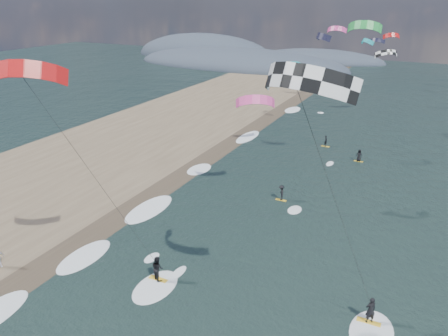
% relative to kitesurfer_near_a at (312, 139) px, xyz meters
% --- Properties ---
extents(sand_strip, '(26.00, 240.00, 0.00)m').
position_rel_kitesurfer_near_a_xyz_m(sand_strip, '(-31.77, 6.72, -13.12)').
color(sand_strip, brown).
rests_on(sand_strip, ground).
extents(wet_sand_strip, '(3.00, 240.00, 0.00)m').
position_rel_kitesurfer_near_a_xyz_m(wet_sand_strip, '(-19.77, 6.72, -13.12)').
color(wet_sand_strip, '#382D23').
rests_on(wet_sand_strip, ground).
extents(coastal_hills, '(80.00, 41.00, 15.00)m').
position_rel_kitesurfer_near_a_xyz_m(coastal_hills, '(-52.62, 104.58, -13.13)').
color(coastal_hills, '#3D4756').
rests_on(coastal_hills, ground).
extents(kitesurfer_near_a, '(8.00, 8.88, 16.94)m').
position_rel_kitesurfer_near_a_xyz_m(kitesurfer_near_a, '(0.00, 0.00, 0.00)').
color(kitesurfer_near_a, gold).
rests_on(kitesurfer_near_a, ground).
extents(kitesurfer_near_b, '(7.32, 9.02, 16.54)m').
position_rel_kitesurfer_near_a_xyz_m(kitesurfer_near_b, '(-13.57, -1.52, -1.97)').
color(kitesurfer_near_b, gold).
rests_on(kitesurfer_near_b, ground).
extents(far_kitesurfers, '(6.16, 19.25, 1.63)m').
position_rel_kitesurfer_near_a_xyz_m(far_kitesurfers, '(-6.13, 26.60, -12.33)').
color(far_kitesurfers, gold).
rests_on(far_kitesurfers, ground).
extents(bg_kite_field, '(13.65, 71.44, 7.96)m').
position_rel_kitesurfer_near_a_xyz_m(bg_kite_field, '(-8.22, 51.68, -1.13)').
color(bg_kite_field, black).
rests_on(bg_kite_field, ground).
extents(shoreline_surf, '(2.40, 79.40, 0.11)m').
position_rel_kitesurfer_near_a_xyz_m(shoreline_surf, '(-18.57, 11.47, -13.13)').
color(shoreline_surf, white).
rests_on(shoreline_surf, ground).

